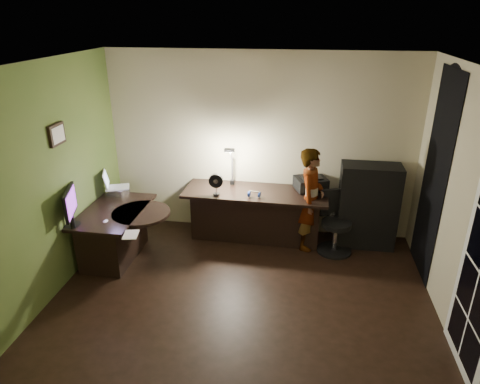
# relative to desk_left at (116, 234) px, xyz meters

# --- Properties ---
(floor) EXTENTS (4.50, 4.00, 0.01)m
(floor) POSITION_rel_desk_left_xyz_m (1.83, -0.83, -0.37)
(floor) COLOR black
(floor) RESTS_ON ground
(ceiling) EXTENTS (4.50, 4.00, 0.01)m
(ceiling) POSITION_rel_desk_left_xyz_m (1.83, -0.83, 2.34)
(ceiling) COLOR silver
(ceiling) RESTS_ON floor
(wall_back) EXTENTS (4.50, 0.01, 2.70)m
(wall_back) POSITION_rel_desk_left_xyz_m (1.83, 1.17, 0.99)
(wall_back) COLOR #B9AE89
(wall_back) RESTS_ON floor
(wall_front) EXTENTS (4.50, 0.01, 2.70)m
(wall_front) POSITION_rel_desk_left_xyz_m (1.83, -2.84, 0.99)
(wall_front) COLOR #B9AE89
(wall_front) RESTS_ON floor
(wall_left) EXTENTS (0.01, 4.00, 2.70)m
(wall_left) POSITION_rel_desk_left_xyz_m (-0.42, -0.83, 0.99)
(wall_left) COLOR #B9AE89
(wall_left) RESTS_ON floor
(wall_right) EXTENTS (0.01, 4.00, 2.70)m
(wall_right) POSITION_rel_desk_left_xyz_m (4.08, -0.83, 0.99)
(wall_right) COLOR #B9AE89
(wall_right) RESTS_ON floor
(green_wall_overlay) EXTENTS (0.00, 4.00, 2.70)m
(green_wall_overlay) POSITION_rel_desk_left_xyz_m (-0.41, -0.83, 0.99)
(green_wall_overlay) COLOR #4C6228
(green_wall_overlay) RESTS_ON floor
(arched_doorway) EXTENTS (0.01, 0.90, 2.60)m
(arched_doorway) POSITION_rel_desk_left_xyz_m (4.07, 0.32, 0.94)
(arched_doorway) COLOR black
(arched_doorway) RESTS_ON floor
(framed_picture) EXTENTS (0.04, 0.30, 0.25)m
(framed_picture) POSITION_rel_desk_left_xyz_m (-0.39, -0.38, 1.49)
(framed_picture) COLOR black
(framed_picture) RESTS_ON wall_left
(desk_left) EXTENTS (0.78, 1.26, 0.72)m
(desk_left) POSITION_rel_desk_left_xyz_m (0.00, 0.00, 0.00)
(desk_left) COLOR black
(desk_left) RESTS_ON floor
(desk_right) EXTENTS (2.09, 0.78, 0.78)m
(desk_right) POSITION_rel_desk_left_xyz_m (1.82, 0.80, 0.03)
(desk_right) COLOR black
(desk_right) RESTS_ON floor
(cabinet) EXTENTS (0.82, 0.42, 1.23)m
(cabinet) POSITION_rel_desk_left_xyz_m (3.42, 0.89, 0.25)
(cabinet) COLOR black
(cabinet) RESTS_ON floor
(laptop_stand) EXTENTS (0.29, 0.26, 0.11)m
(laptop_stand) POSITION_rel_desk_left_xyz_m (-0.16, 0.53, 0.40)
(laptop_stand) COLOR silver
(laptop_stand) RESTS_ON desk_left
(laptop) EXTENTS (0.44, 0.43, 0.24)m
(laptop) POSITION_rel_desk_left_xyz_m (-0.16, 0.53, 0.58)
(laptop) COLOR silver
(laptop) RESTS_ON laptop_stand
(monitor) EXTENTS (0.27, 0.55, 0.36)m
(monitor) POSITION_rel_desk_left_xyz_m (-0.33, -0.47, 0.52)
(monitor) COLOR black
(monitor) RESTS_ON desk_left
(mouse) EXTENTS (0.07, 0.10, 0.03)m
(mouse) POSITION_rel_desk_left_xyz_m (0.04, -0.33, 0.36)
(mouse) COLOR silver
(mouse) RESTS_ON desk_left
(phone) EXTENTS (0.08, 0.13, 0.01)m
(phone) POSITION_rel_desk_left_xyz_m (0.00, -0.19, 0.35)
(phone) COLOR black
(phone) RESTS_ON desk_left
(pen) EXTENTS (0.09, 0.11, 0.01)m
(pen) POSITION_rel_desk_left_xyz_m (0.09, -0.35, 0.35)
(pen) COLOR black
(pen) RESTS_ON desk_left
(speaker) EXTENTS (0.07, 0.07, 0.16)m
(speaker) POSITION_rel_desk_left_xyz_m (-0.27, -0.56, 0.43)
(speaker) COLOR black
(speaker) RESTS_ON desk_left
(notepad) EXTENTS (0.21, 0.26, 0.01)m
(notepad) POSITION_rel_desk_left_xyz_m (0.48, -0.60, 0.35)
(notepad) COLOR silver
(notepad) RESTS_ON desk_left
(desk_fan) EXTENTS (0.20, 0.12, 0.31)m
(desk_fan) POSITION_rel_desk_left_xyz_m (1.29, 0.58, 0.58)
(desk_fan) COLOR black
(desk_fan) RESTS_ON desk_right
(headphones) EXTENTS (0.19, 0.11, 0.09)m
(headphones) POSITION_rel_desk_left_xyz_m (1.83, 0.58, 0.47)
(headphones) COLOR #1C3B9A
(headphones) RESTS_ON desk_right
(printer) EXTENTS (0.53, 0.47, 0.19)m
(printer) POSITION_rel_desk_left_xyz_m (2.60, 0.97, 0.53)
(printer) COLOR black
(printer) RESTS_ON desk_right
(desk_lamp) EXTENTS (0.22, 0.33, 0.65)m
(desk_lamp) POSITION_rel_desk_left_xyz_m (1.45, 1.00, 0.75)
(desk_lamp) COLOR black
(desk_lamp) RESTS_ON desk_right
(office_chair) EXTENTS (0.62, 0.62, 0.88)m
(office_chair) POSITION_rel_desk_left_xyz_m (2.98, 0.60, 0.08)
(office_chair) COLOR black
(office_chair) RESTS_ON floor
(person) EXTENTS (0.48, 0.60, 1.48)m
(person) POSITION_rel_desk_left_xyz_m (2.61, 0.70, 0.38)
(person) COLOR #D8A88C
(person) RESTS_ON floor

